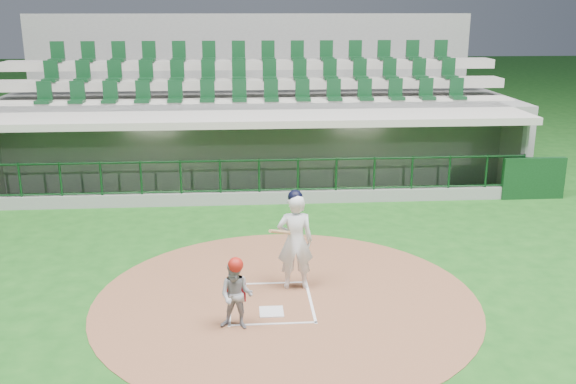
# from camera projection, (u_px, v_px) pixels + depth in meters

# --- Properties ---
(ground) EXTENTS (120.00, 120.00, 0.00)m
(ground) POSITION_uv_depth(u_px,v_px,m) (270.00, 296.00, 12.19)
(ground) COLOR #174C15
(ground) RESTS_ON ground
(dirt_circle) EXTENTS (7.20, 7.20, 0.01)m
(dirt_circle) POSITION_uv_depth(u_px,v_px,m) (286.00, 300.00, 12.01)
(dirt_circle) COLOR brown
(dirt_circle) RESTS_ON ground
(home_plate) EXTENTS (0.43, 0.43, 0.02)m
(home_plate) POSITION_uv_depth(u_px,v_px,m) (271.00, 312.00, 11.51)
(home_plate) COLOR silver
(home_plate) RESTS_ON dirt_circle
(batter_box_chalk) EXTENTS (1.55, 1.80, 0.01)m
(batter_box_chalk) POSITION_uv_depth(u_px,v_px,m) (270.00, 302.00, 11.89)
(batter_box_chalk) COLOR white
(batter_box_chalk) RESTS_ON ground
(dugout_structure) EXTENTS (16.40, 3.70, 3.00)m
(dugout_structure) POSITION_uv_depth(u_px,v_px,m) (259.00, 155.00, 19.43)
(dugout_structure) COLOR gray
(dugout_structure) RESTS_ON ground
(seating_deck) EXTENTS (17.00, 6.72, 5.15)m
(seating_deck) POSITION_uv_depth(u_px,v_px,m) (254.00, 123.00, 22.24)
(seating_deck) COLOR gray
(seating_deck) RESTS_ON ground
(batter) EXTENTS (0.89, 0.87, 1.98)m
(batter) POSITION_uv_depth(u_px,v_px,m) (295.00, 240.00, 12.26)
(batter) COLOR white
(batter) RESTS_ON dirt_circle
(catcher) EXTENTS (0.68, 0.58, 1.29)m
(catcher) POSITION_uv_depth(u_px,v_px,m) (236.00, 294.00, 10.79)
(catcher) COLOR #96969C
(catcher) RESTS_ON dirt_circle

